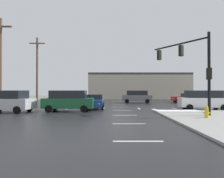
{
  "coord_description": "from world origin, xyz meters",
  "views": [
    {
      "loc": [
        -1.03,
        -21.57,
        2.02
      ],
      "look_at": [
        -1.01,
        9.35,
        2.31
      ],
      "focal_mm": 30.67,
      "sensor_mm": 36.0,
      "label": 1
    }
  ],
  "objects_px": {
    "suv_grey": "(137,96)",
    "utility_pole_mid": "(0,63)",
    "traffic_signal_mast": "(191,62)",
    "suv_white": "(203,100)",
    "sedan_blue": "(95,101)",
    "utility_pole_far": "(37,70)",
    "suv_green": "(68,100)",
    "suv_silver": "(7,101)",
    "fire_hydrant": "(206,112)",
    "sedan_red": "(186,98)",
    "sedan_navy": "(63,99)"
  },
  "relations": [
    {
      "from": "fire_hydrant",
      "to": "suv_green",
      "type": "height_order",
      "value": "suv_green"
    },
    {
      "from": "traffic_signal_mast",
      "to": "fire_hydrant",
      "type": "xyz_separation_m",
      "value": [
        0.0,
        -2.54,
        -3.87
      ]
    },
    {
      "from": "suv_silver",
      "to": "traffic_signal_mast",
      "type": "bearing_deg",
      "value": 0.11
    },
    {
      "from": "sedan_blue",
      "to": "suv_silver",
      "type": "bearing_deg",
      "value": -65.02
    },
    {
      "from": "fire_hydrant",
      "to": "sedan_red",
      "type": "relative_size",
      "value": 0.17
    },
    {
      "from": "traffic_signal_mast",
      "to": "suv_silver",
      "type": "distance_m",
      "value": 16.86
    },
    {
      "from": "utility_pole_mid",
      "to": "utility_pole_far",
      "type": "distance_m",
      "value": 8.66
    },
    {
      "from": "suv_green",
      "to": "utility_pole_far",
      "type": "height_order",
      "value": "utility_pole_far"
    },
    {
      "from": "sedan_red",
      "to": "sedan_blue",
      "type": "bearing_deg",
      "value": 38.34
    },
    {
      "from": "sedan_navy",
      "to": "sedan_red",
      "type": "xyz_separation_m",
      "value": [
        19.67,
        4.02,
        0.0
      ]
    },
    {
      "from": "suv_green",
      "to": "suv_white",
      "type": "xyz_separation_m",
      "value": [
        13.73,
        1.21,
        0.0
      ]
    },
    {
      "from": "utility_pole_mid",
      "to": "utility_pole_far",
      "type": "height_order",
      "value": "utility_pole_far"
    },
    {
      "from": "suv_green",
      "to": "sedan_blue",
      "type": "relative_size",
      "value": 1.06
    },
    {
      "from": "suv_grey",
      "to": "sedan_red",
      "type": "bearing_deg",
      "value": 8.61
    },
    {
      "from": "sedan_navy",
      "to": "sedan_red",
      "type": "height_order",
      "value": "same"
    },
    {
      "from": "traffic_signal_mast",
      "to": "suv_green",
      "type": "distance_m",
      "value": 11.69
    },
    {
      "from": "suv_green",
      "to": "suv_silver",
      "type": "xyz_separation_m",
      "value": [
        -5.55,
        -0.84,
        0.0
      ]
    },
    {
      "from": "sedan_navy",
      "to": "sedan_blue",
      "type": "distance_m",
      "value": 8.17
    },
    {
      "from": "suv_white",
      "to": "sedan_red",
      "type": "xyz_separation_m",
      "value": [
        3.02,
        12.09,
        -0.24
      ]
    },
    {
      "from": "suv_silver",
      "to": "utility_pole_mid",
      "type": "bearing_deg",
      "value": 154.38
    },
    {
      "from": "utility_pole_far",
      "to": "suv_white",
      "type": "bearing_deg",
      "value": -19.84
    },
    {
      "from": "sedan_blue",
      "to": "utility_pole_mid",
      "type": "relative_size",
      "value": 0.5
    },
    {
      "from": "sedan_red",
      "to": "suv_silver",
      "type": "bearing_deg",
      "value": 35.26
    },
    {
      "from": "sedan_red",
      "to": "suv_white",
      "type": "bearing_deg",
      "value": 78.87
    },
    {
      "from": "fire_hydrant",
      "to": "sedan_red",
      "type": "xyz_separation_m",
      "value": [
        5.88,
        18.61,
        0.32
      ]
    },
    {
      "from": "suv_white",
      "to": "utility_pole_far",
      "type": "xyz_separation_m",
      "value": [
        -20.14,
        7.27,
        3.92
      ]
    },
    {
      "from": "suv_grey",
      "to": "utility_pole_far",
      "type": "relative_size",
      "value": 0.52
    },
    {
      "from": "suv_grey",
      "to": "utility_pole_mid",
      "type": "relative_size",
      "value": 0.55
    },
    {
      "from": "suv_white",
      "to": "fire_hydrant",
      "type": "bearing_deg",
      "value": 72.34
    },
    {
      "from": "traffic_signal_mast",
      "to": "suv_grey",
      "type": "distance_m",
      "value": 16.31
    },
    {
      "from": "utility_pole_mid",
      "to": "utility_pole_far",
      "type": "relative_size",
      "value": 0.95
    },
    {
      "from": "suv_white",
      "to": "utility_pole_mid",
      "type": "xyz_separation_m",
      "value": [
        -20.31,
        -1.39,
        3.65
      ]
    },
    {
      "from": "suv_white",
      "to": "sedan_navy",
      "type": "distance_m",
      "value": 18.51
    },
    {
      "from": "traffic_signal_mast",
      "to": "suv_grey",
      "type": "bearing_deg",
      "value": -25.56
    },
    {
      "from": "traffic_signal_mast",
      "to": "suv_green",
      "type": "height_order",
      "value": "traffic_signal_mast"
    },
    {
      "from": "traffic_signal_mast",
      "to": "suv_white",
      "type": "relative_size",
      "value": 1.29
    },
    {
      "from": "suv_grey",
      "to": "utility_pole_far",
      "type": "xyz_separation_m",
      "value": [
        -14.82,
        -4.53,
        3.92
      ]
    },
    {
      "from": "suv_white",
      "to": "utility_pole_mid",
      "type": "height_order",
      "value": "utility_pole_mid"
    },
    {
      "from": "traffic_signal_mast",
      "to": "sedan_navy",
      "type": "relative_size",
      "value": 1.39
    },
    {
      "from": "suv_white",
      "to": "sedan_blue",
      "type": "height_order",
      "value": "suv_white"
    },
    {
      "from": "suv_grey",
      "to": "utility_pole_far",
      "type": "distance_m",
      "value": 15.99
    },
    {
      "from": "traffic_signal_mast",
      "to": "suv_grey",
      "type": "height_order",
      "value": "traffic_signal_mast"
    },
    {
      "from": "suv_silver",
      "to": "suv_grey",
      "type": "bearing_deg",
      "value": 51.58
    },
    {
      "from": "fire_hydrant",
      "to": "suv_white",
      "type": "xyz_separation_m",
      "value": [
        2.86,
        6.52,
        0.55
      ]
    },
    {
      "from": "suv_grey",
      "to": "utility_pole_far",
      "type": "height_order",
      "value": "utility_pole_far"
    },
    {
      "from": "suv_grey",
      "to": "utility_pole_mid",
      "type": "xyz_separation_m",
      "value": [
        -14.99,
        -13.19,
        3.65
      ]
    },
    {
      "from": "fire_hydrant",
      "to": "suv_white",
      "type": "bearing_deg",
      "value": 66.28
    },
    {
      "from": "traffic_signal_mast",
      "to": "utility_pole_mid",
      "type": "height_order",
      "value": "utility_pole_mid"
    },
    {
      "from": "traffic_signal_mast",
      "to": "sedan_blue",
      "type": "height_order",
      "value": "traffic_signal_mast"
    },
    {
      "from": "suv_grey",
      "to": "sedan_red",
      "type": "height_order",
      "value": "suv_grey"
    }
  ]
}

